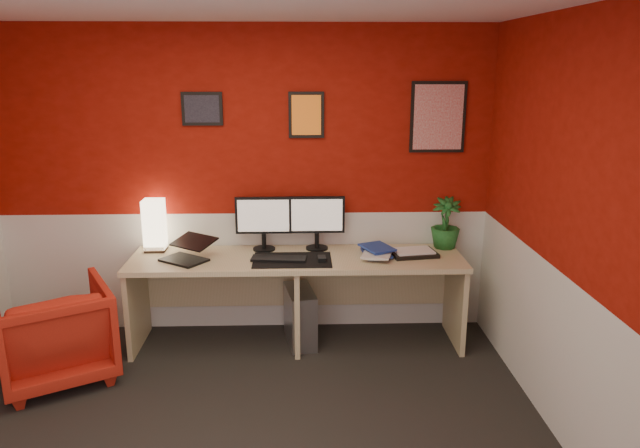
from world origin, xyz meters
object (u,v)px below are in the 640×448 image
Objects in this scene: potted_plant at (446,223)px; pc_tower at (300,316)px; monitor_left at (263,215)px; zen_tray at (413,253)px; armchair at (54,333)px; monitor_right at (317,215)px; laptop at (183,247)px; shoji_lamp at (155,227)px; desk at (297,300)px.

pc_tower is (-1.19, -0.20, -0.71)m from potted_plant.
monitor_left reaches higher than zen_tray.
monitor_right is at bearing 171.45° from armchair.
laptop is at bearing -176.98° from zen_tray.
pc_tower is (-0.90, -0.01, -0.52)m from zen_tray.
shoji_lamp is 1.37m from pc_tower.
monitor_left is (0.87, -0.01, 0.09)m from shoji_lamp.
zen_tray is at bearing -9.51° from pc_tower.
desk is 1.79m from armchair.
monitor_right is 2.12m from armchair.
monitor_left reaches higher than armchair.
desk is 0.73m from monitor_left.
zen_tray reaches higher than desk.
laptop is 0.57× the size of monitor_left.
zen_tray is at bearing -13.68° from monitor_right.
monitor_right is 0.83m from zen_tray.
desk is at bearing -10.38° from shoji_lamp.
zen_tray is (0.92, 0.02, 0.38)m from desk.
pc_tower is (1.16, -0.20, -0.70)m from shoji_lamp.
monitor_left is at bearing 136.91° from pc_tower.
shoji_lamp reaches higher than pc_tower.
monitor_left reaches higher than potted_plant.
armchair is (-2.93, -0.71, -0.59)m from potted_plant.
armchair is at bearing -168.82° from zen_tray.
desk is 4.48× the size of monitor_left.
armchair is at bearing -173.75° from pc_tower.
monitor_right is at bearing 51.84° from desk.
shoji_lamp reaches higher than armchair.
desk is 0.71m from monitor_right.
monitor_left reaches higher than pc_tower.
armchair is at bearing -154.32° from monitor_left.
laptop is (-0.86, -0.07, 0.47)m from desk.
zen_tray is 0.78× the size of pc_tower.
zen_tray is at bearing 38.50° from laptop.
monitor_right is at bearing 166.32° from zen_tray.
desk is 0.99m from laptop.
zen_tray is (0.76, -0.18, -0.28)m from monitor_right.
pc_tower is at bearing -32.96° from monitor_left.
shoji_lamp is 1.21× the size of laptop.
potted_plant is (1.05, 0.01, -0.08)m from monitor_right.
laptop is at bearing 175.30° from pc_tower.
desk reaches higher than pc_tower.
shoji_lamp reaches higher than zen_tray.
monitor_right is at bearing 50.67° from laptop.
monitor_left reaches higher than laptop.
desk is 1.29m from shoji_lamp.
monitor_right is at bearing -0.14° from shoji_lamp.
laptop is 1.79m from zen_tray.
desk is 4.48× the size of monitor_right.
shoji_lamp is 1.30m from monitor_right.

